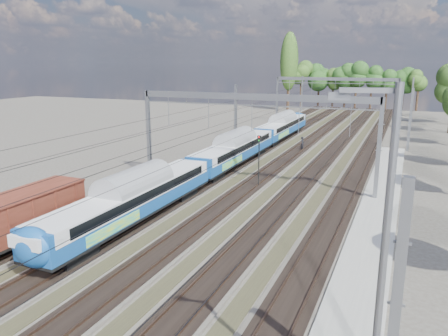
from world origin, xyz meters
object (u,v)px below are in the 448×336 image
at_px(emu_train, 234,146).
at_px(signal_near, 259,155).
at_px(lamp_post, 378,270).
at_px(worker, 302,144).
at_px(signal_far, 399,104).

bearing_deg(emu_train, signal_near, -52.28).
height_order(signal_near, lamp_post, lamp_post).
bearing_deg(lamp_post, worker, 92.87).
distance_m(signal_far, lamp_post, 83.39).
xyz_separation_m(emu_train, lamp_post, (17.73, -33.64, 3.73)).
height_order(worker, signal_near, signal_near).
distance_m(emu_train, signal_near, 8.65).
bearing_deg(emu_train, worker, 67.89).
xyz_separation_m(worker, signal_near, (0.20, -19.30, 2.23)).
bearing_deg(signal_near, emu_train, 132.78).
relative_size(worker, signal_far, 0.35).
distance_m(emu_train, lamp_post, 38.21).
relative_size(emu_train, lamp_post, 5.34).
relative_size(worker, lamp_post, 0.17).
relative_size(worker, signal_near, 0.39).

